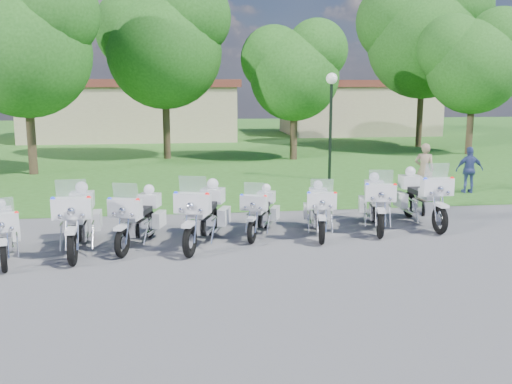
{
  "coord_description": "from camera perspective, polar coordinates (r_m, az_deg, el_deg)",
  "views": [
    {
      "loc": [
        -2.81,
        -13.36,
        3.69
      ],
      "look_at": [
        -0.84,
        1.2,
        0.95
      ],
      "focal_mm": 40.0,
      "sensor_mm": 36.0,
      "label": 1
    }
  ],
  "objects": [
    {
      "name": "grass_lawn",
      "position": [
        40.62,
        -3.71,
        5.35
      ],
      "size": [
        100.0,
        48.0,
        0.01
      ],
      "primitive_type": "cube",
      "color": "#315E1D",
      "rests_on": "ground"
    },
    {
      "name": "tree_1",
      "position": [
        29.65,
        -9.29,
        14.79
      ],
      "size": [
        6.73,
        5.74,
        8.97
      ],
      "color": "#38281C",
      "rests_on": "ground"
    },
    {
      "name": "motorcycle_0",
      "position": [
        13.36,
        -24.05,
        -3.64
      ],
      "size": [
        1.12,
        2.16,
        1.49
      ],
      "rotation": [
        0.0,
        0.0,
        3.43
      ],
      "color": "black",
      "rests_on": "ground"
    },
    {
      "name": "tree_2",
      "position": [
        28.93,
        3.77,
        12.34
      ],
      "size": [
        5.21,
        4.44,
        6.94
      ],
      "color": "#38281C",
      "rests_on": "ground"
    },
    {
      "name": "motorcycle_5",
      "position": [
        14.39,
        6.36,
        -1.72
      ],
      "size": [
        1.0,
        2.27,
        1.54
      ],
      "rotation": [
        0.0,
        0.0,
        2.96
      ],
      "color": "black",
      "rests_on": "ground"
    },
    {
      "name": "motorcycle_1",
      "position": [
        13.44,
        -17.34,
        -2.58
      ],
      "size": [
        0.91,
        2.66,
        1.78
      ],
      "rotation": [
        0.0,
        0.0,
        3.18
      ],
      "color": "black",
      "rests_on": "ground"
    },
    {
      "name": "tree_0",
      "position": [
        25.81,
        -22.25,
        14.0
      ],
      "size": [
        6.32,
        5.39,
        8.43
      ],
      "color": "#38281C",
      "rests_on": "ground"
    },
    {
      "name": "bystander_a",
      "position": [
        20.08,
        16.47,
        2.14
      ],
      "size": [
        0.78,
        0.69,
        1.79
      ],
      "primitive_type": "imported",
      "rotation": [
        0.0,
        0.0,
        2.65
      ],
      "color": "gray",
      "rests_on": "ground"
    },
    {
      "name": "ground",
      "position": [
        14.14,
        4.05,
        -4.59
      ],
      "size": [
        100.0,
        100.0,
        0.0
      ],
      "primitive_type": "plane",
      "color": "slate",
      "rests_on": "ground"
    },
    {
      "name": "building_west",
      "position": [
        41.51,
        -12.22,
        8.1
      ],
      "size": [
        14.56,
        8.32,
        4.1
      ],
      "color": "tan",
      "rests_on": "ground"
    },
    {
      "name": "motorcycle_6",
      "position": [
        15.23,
        11.96,
        -1.0
      ],
      "size": [
        1.18,
        2.45,
        1.67
      ],
      "rotation": [
        0.0,
        0.0,
        2.9
      ],
      "color": "black",
      "rests_on": "ground"
    },
    {
      "name": "tree_4",
      "position": [
        36.47,
        16.34,
        15.16
      ],
      "size": [
        7.78,
        6.64,
        10.37
      ],
      "color": "#38281C",
      "rests_on": "ground"
    },
    {
      "name": "motorcycle_2",
      "position": [
        13.59,
        -11.66,
        -2.48
      ],
      "size": [
        1.24,
        2.33,
        1.61
      ],
      "rotation": [
        0.0,
        0.0,
        2.84
      ],
      "color": "black",
      "rests_on": "ground"
    },
    {
      "name": "lamp_post",
      "position": [
        22.66,
        7.53,
        9.15
      ],
      "size": [
        0.44,
        0.44,
        4.19
      ],
      "color": "black",
      "rests_on": "ground"
    },
    {
      "name": "motorcycle_3",
      "position": [
        13.45,
        -5.26,
        -2.16
      ],
      "size": [
        1.39,
        2.53,
        1.76
      ],
      "rotation": [
        0.0,
        0.0,
        2.81
      ],
      "color": "black",
      "rests_on": "ground"
    },
    {
      "name": "bystander_c",
      "position": [
        21.15,
        20.56,
        2.06
      ],
      "size": [
        0.99,
        0.52,
        1.61
      ],
      "primitive_type": "imported",
      "rotation": [
        0.0,
        0.0,
        3.0
      ],
      "color": "#374584",
      "rests_on": "ground"
    },
    {
      "name": "motorcycle_7",
      "position": [
        15.99,
        16.25,
        -0.48
      ],
      "size": [
        0.88,
        2.64,
        1.78
      ],
      "rotation": [
        0.0,
        0.0,
        3.15
      ],
      "color": "black",
      "rests_on": "ground"
    },
    {
      "name": "building_east",
      "position": [
        45.53,
        10.08,
        8.38
      ],
      "size": [
        11.44,
        7.28,
        4.1
      ],
      "color": "tan",
      "rests_on": "ground"
    },
    {
      "name": "motorcycle_4",
      "position": [
        14.31,
        0.45,
        -1.9
      ],
      "size": [
        1.19,
        2.04,
        1.44
      ],
      "rotation": [
        0.0,
        0.0,
        2.77
      ],
      "color": "black",
      "rests_on": "ground"
    },
    {
      "name": "tree_3",
      "position": [
        33.22,
        20.92,
        12.41
      ],
      "size": [
        5.83,
        4.98,
        7.78
      ],
      "color": "#38281C",
      "rests_on": "ground"
    }
  ]
}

